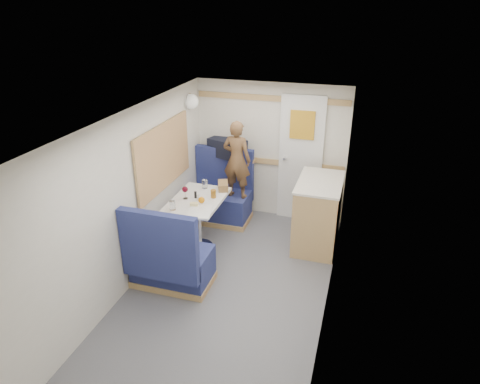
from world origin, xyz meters
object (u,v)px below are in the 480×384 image
(bench_near, at_px, (170,264))
(tray, at_px, (200,212))
(salt_grinder, at_px, (199,197))
(tumbler_mid, at_px, (205,184))
(dome_light, at_px, (191,101))
(tumbler_left, at_px, (172,205))
(cheese_block, at_px, (194,204))
(beer_glass, at_px, (213,194))
(duffel_bag, at_px, (227,148))
(wine_glass, at_px, (185,190))
(bread_loaf, at_px, (223,186))
(person, at_px, (237,160))
(galley_counter, at_px, (318,213))
(bench_far, at_px, (220,200))
(pepper_grinder, at_px, (195,195))
(dinette_table, at_px, (198,210))
(orange_fruit, at_px, (202,200))

(bench_near, relative_size, tray, 2.92)
(salt_grinder, bearing_deg, tumbler_mid, 99.74)
(bench_near, relative_size, dome_light, 5.25)
(tumbler_left, bearing_deg, cheese_block, 35.01)
(beer_glass, bearing_deg, cheese_block, -113.07)
(tray, distance_m, beer_glass, 0.44)
(duffel_bag, bearing_deg, tray, -66.21)
(wine_glass, distance_m, bread_loaf, 0.56)
(cheese_block, height_order, tumbler_left, tumbler_left)
(person, relative_size, salt_grinder, 11.71)
(galley_counter, distance_m, tumbler_left, 1.90)
(galley_counter, relative_size, tumbler_left, 7.76)
(duffel_bag, height_order, tumbler_mid, duffel_bag)
(bench_far, relative_size, tray, 2.92)
(tray, bearing_deg, galley_counter, 34.64)
(bread_loaf, bearing_deg, tumbler_mid, -170.30)
(tumbler_mid, distance_m, pepper_grinder, 0.32)
(dome_light, relative_size, tumbler_mid, 1.70)
(dinette_table, distance_m, galley_counter, 1.57)
(bench_near, xyz_separation_m, galley_counter, (1.47, 1.41, 0.17))
(bench_far, xyz_separation_m, duffel_bag, (0.03, 0.26, 0.73))
(beer_glass, bearing_deg, galley_counter, 19.67)
(orange_fruit, distance_m, salt_grinder, 0.11)
(beer_glass, bearing_deg, dinette_table, -153.75)
(dinette_table, relative_size, wine_glass, 5.48)
(bench_near, xyz_separation_m, tray, (0.17, 0.52, 0.43))
(bread_loaf, bearing_deg, dinette_table, -120.16)
(galley_counter, distance_m, pepper_grinder, 1.62)
(orange_fruit, relative_size, salt_grinder, 0.85)
(salt_grinder, bearing_deg, dome_light, 115.52)
(bench_near, bearing_deg, beer_glass, 79.01)
(galley_counter, height_order, orange_fruit, galley_counter)
(person, xyz_separation_m, beer_glass, (-0.10, -0.68, -0.23))
(galley_counter, distance_m, person, 1.32)
(duffel_bag, xyz_separation_m, pepper_grinder, (-0.06, -1.10, -0.27))
(dinette_table, xyz_separation_m, tray, (0.17, -0.35, 0.16))
(bread_loaf, bearing_deg, dome_light, 142.00)
(tray, xyz_separation_m, pepper_grinder, (-0.20, 0.36, 0.03))
(tumbler_left, bearing_deg, dome_light, 100.38)
(tumbler_left, bearing_deg, pepper_grinder, 70.74)
(orange_fruit, bearing_deg, tumbler_mid, 106.54)
(bench_near, distance_m, tray, 0.70)
(galley_counter, xyz_separation_m, salt_grinder, (-1.43, -0.60, 0.30))
(beer_glass, bearing_deg, pepper_grinder, -160.60)
(galley_counter, xyz_separation_m, tray, (-1.30, -0.90, 0.26))
(cheese_block, bearing_deg, bench_near, -94.61)
(duffel_bag, distance_m, bread_loaf, 0.81)
(bench_far, relative_size, pepper_grinder, 12.07)
(person, xyz_separation_m, orange_fruit, (-0.17, -0.91, -0.23))
(tray, distance_m, orange_fruit, 0.23)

